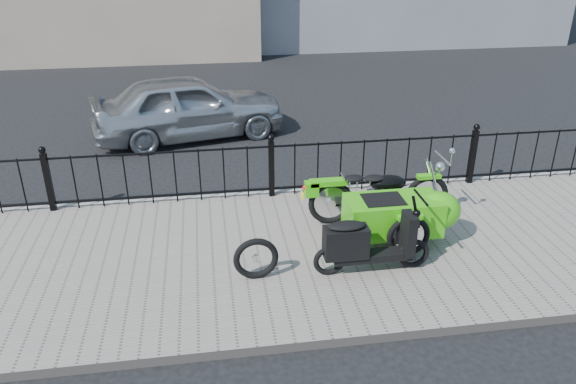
{
  "coord_description": "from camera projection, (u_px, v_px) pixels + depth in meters",
  "views": [
    {
      "loc": [
        -1.02,
        -7.12,
        4.22
      ],
      "look_at": [
        0.06,
        -0.1,
        0.83
      ],
      "focal_mm": 35.0,
      "sensor_mm": 36.0,
      "label": 1
    }
  ],
  "objects": [
    {
      "name": "spare_tire",
      "position": [
        256.0,
        259.0,
        7.08
      ],
      "size": [
        0.58,
        0.11,
        0.58
      ],
      "primitive_type": "torus",
      "rotation": [
        1.57,
        0.0,
        0.04
      ],
      "color": "black",
      "rests_on": "sidewalk"
    },
    {
      "name": "iron_fence",
      "position": [
        271.0,
        170.0,
        9.21
      ],
      "size": [
        14.11,
        0.11,
        1.08
      ],
      "color": "black",
      "rests_on": "sidewalk"
    },
    {
      "name": "motorcycle_sidecar",
      "position": [
        401.0,
        209.0,
        7.91
      ],
      "size": [
        2.28,
        1.48,
        0.98
      ],
      "color": "black",
      "rests_on": "sidewalk"
    },
    {
      "name": "ground",
      "position": [
        283.0,
        240.0,
        8.3
      ],
      "size": [
        120.0,
        120.0,
        0.0
      ],
      "primitive_type": "plane",
      "color": "black",
      "rests_on": "ground"
    },
    {
      "name": "curb",
      "position": [
        271.0,
        195.0,
        9.56
      ],
      "size": [
        30.0,
        0.1,
        0.12
      ],
      "primitive_type": "cube",
      "color": "gray",
      "rests_on": "ground"
    },
    {
      "name": "sidewalk",
      "position": [
        288.0,
        254.0,
        7.83
      ],
      "size": [
        30.0,
        3.8,
        0.12
      ],
      "primitive_type": "cube",
      "color": "gray",
      "rests_on": "ground"
    },
    {
      "name": "sedan_car",
      "position": [
        189.0,
        107.0,
        12.06
      ],
      "size": [
        4.31,
        2.49,
        1.38
      ],
      "primitive_type": "imported",
      "rotation": [
        0.0,
        0.0,
        1.8
      ],
      "color": "#AFB2B6",
      "rests_on": "ground"
    },
    {
      "name": "scooter",
      "position": [
        365.0,
        244.0,
        7.17
      ],
      "size": [
        1.55,
        0.45,
        1.05
      ],
      "color": "black",
      "rests_on": "sidewalk"
    }
  ]
}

